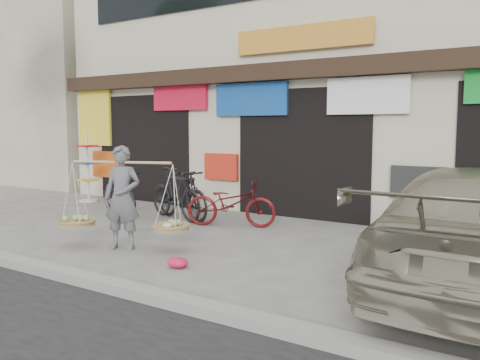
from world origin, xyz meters
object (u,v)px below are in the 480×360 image
Objects in this scene: bike_0 at (120,193)px; bike_1 at (182,194)px; street_vendor at (122,202)px; display_rack at (88,174)px; bike_3 at (175,194)px; bike_2 at (231,203)px.

bike_1 reaches higher than bike_0.
street_vendor is 5.49m from display_rack.
bike_0 is 2.33m from display_rack.
display_rack is (-3.68, 0.69, 0.17)m from bike_1.
display_rack reaches higher than bike_1.
bike_0 is 1.58m from bike_1.
bike_3 is at bearing -11.14° from display_rack.
bike_1 is at bearing 66.84° from bike_2.
bike_2 is 4.97m from display_rack.
bike_0 is at bearing 71.98° from bike_2.
bike_3 is at bearing -57.59° from bike_0.
bike_0 is 1.05× the size of bike_2.
bike_2 is 0.97× the size of bike_3.
bike_2 is at bearing 60.52° from street_vendor.
street_vendor is 1.18× the size of display_rack.
street_vendor reaches higher than bike_1.
bike_2 is (0.40, 2.42, -0.30)m from street_vendor.
bike_0 is 1.02× the size of bike_3.
bike_3 reaches higher than bike_2.
bike_0 is (-2.39, 2.20, -0.27)m from street_vendor.
bike_1 is at bearing -10.62° from display_rack.
bike_1 is at bearing -58.66° from bike_0.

